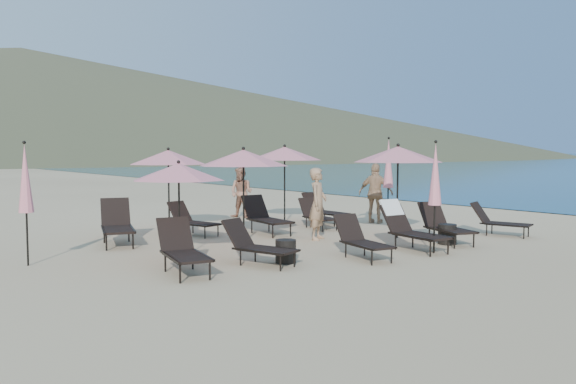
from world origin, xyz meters
TOP-DOWN VIEW (x-y plane):
  - ground at (0.00, 0.00)m, footprint 800.00×800.00m
  - volcanic_headland at (71.37, 302.62)m, footprint 690.00×690.00m
  - lounger_0 at (-4.92, 0.54)m, footprint 0.95×1.73m
  - lounger_1 at (-3.45, 0.32)m, footprint 1.01×1.60m
  - lounger_2 at (-1.38, -0.44)m, footprint 0.84×1.57m
  - lounger_3 at (0.22, -0.35)m, footprint 0.81×1.80m
  - lounger_4 at (1.61, -0.27)m, footprint 1.13×1.75m
  - lounger_5 at (3.74, -0.37)m, footprint 0.95×1.58m
  - lounger_6 at (-4.66, 4.40)m, footprint 1.20×1.94m
  - lounger_7 at (-2.55, 4.62)m, footprint 0.94×1.60m
  - lounger_8 at (-0.86, 3.66)m, footprint 0.79×1.78m
  - lounger_9 at (0.92, 3.61)m, footprint 0.82×1.54m
  - lounger_10 at (1.82, 4.34)m, footprint 0.63×1.61m
  - umbrella_open_0 at (-4.42, 1.64)m, footprint 1.87×1.87m
  - umbrella_open_1 at (-2.20, 2.69)m, footprint 2.15×2.15m
  - umbrella_open_2 at (1.35, 1.00)m, footprint 2.23×2.23m
  - umbrella_open_3 at (-2.79, 5.47)m, footprint 2.15×2.15m
  - umbrella_open_4 at (0.90, 5.11)m, footprint 2.25×2.25m
  - umbrella_closed_0 at (0.29, -0.97)m, footprint 0.28×0.28m
  - umbrella_closed_1 at (3.02, 2.81)m, footprint 0.31×0.31m
  - umbrella_closed_2 at (-6.96, 2.97)m, footprint 0.28×0.28m
  - side_table_0 at (-2.88, 0.15)m, footprint 0.41×0.41m
  - side_table_1 at (1.51, -0.42)m, footprint 0.43×0.43m
  - beachgoer_a at (-0.43, 2.02)m, footprint 0.78×0.71m
  - beachgoer_b at (0.60, 7.08)m, footprint 0.93×1.02m
  - beachgoer_c at (3.11, 3.40)m, footprint 0.88×1.17m

SIDE VIEW (x-z plane):
  - ground at x=0.00m, z-range 0.00..0.00m
  - side_table_0 at x=-2.88m, z-range 0.00..0.46m
  - side_table_1 at x=1.51m, z-range 0.00..0.48m
  - lounger_9 at x=0.92m, z-range -0.03..0.81m
  - lounger_5 at x=3.74m, z-range -0.03..0.83m
  - lounger_2 at x=-1.38m, z-range -0.03..0.83m
  - lounger_1 at x=-3.45m, z-range -0.03..0.83m
  - lounger_7 at x=-2.55m, z-range -0.03..0.84m
  - lounger_10 at x=1.82m, z-range -0.03..0.89m
  - lounger_0 at x=-4.92m, z-range -0.03..0.91m
  - lounger_4 at x=1.61m, z-range -0.03..0.91m
  - lounger_8 at x=-0.86m, z-range -0.03..0.96m
  - lounger_6 at x=-4.66m, z-range -0.03..1.01m
  - lounger_3 at x=0.22m, z-range -0.02..1.06m
  - beachgoer_b at x=0.60m, z-range 0.00..1.69m
  - beachgoer_a at x=-0.43m, z-range 0.00..1.79m
  - beachgoer_c at x=3.11m, z-range 0.00..1.85m
  - umbrella_closed_2 at x=-6.96m, z-range 0.47..2.86m
  - umbrella_closed_0 at x=0.29m, z-range 0.48..2.91m
  - umbrella_open_0 at x=-4.42m, z-range 0.77..2.79m
  - umbrella_closed_1 at x=3.02m, z-range 0.52..3.15m
  - umbrella_open_1 at x=-2.20m, z-range 0.89..3.20m
  - umbrella_open_3 at x=-2.79m, z-range 0.89..3.20m
  - umbrella_open_2 at x=1.35m, z-range 0.92..3.32m
  - umbrella_open_4 at x=0.90m, z-range 0.93..3.35m
  - volcanic_headland at x=71.37m, z-range -1.01..53.99m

